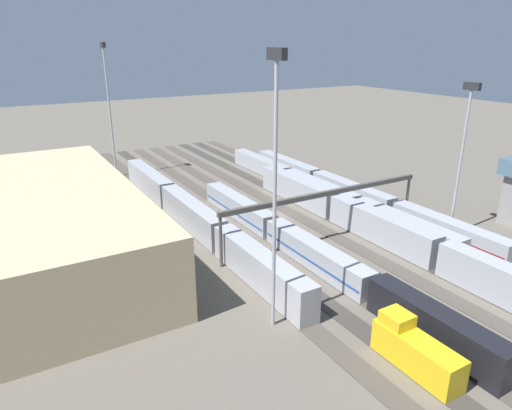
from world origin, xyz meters
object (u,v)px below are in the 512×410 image
object	(u,v)px
train_on_track_0	(351,192)
train_on_track_7	(192,215)
train_on_track_5	(307,249)
signal_gantry	(326,197)
train_on_track_6	(415,351)
train_on_track_2	(381,228)
light_mast_1	(108,96)
maintenance_shed	(59,222)
light_mast_3	(275,166)
train_on_track_1	(319,190)
light_mast_2	(464,141)

from	to	relation	value
train_on_track_0	train_on_track_7	bearing A→B (deg)	84.91
train_on_track_5	signal_gantry	distance (m)	10.72
train_on_track_7	train_on_track_5	bearing A→B (deg)	-154.89
train_on_track_7	train_on_track_6	xyz separation A→B (m)	(-46.88, -5.00, -0.46)
train_on_track_2	train_on_track_0	xyz separation A→B (m)	(18.60, -10.00, -0.60)
light_mast_1	maintenance_shed	distance (m)	47.34
maintenance_shed	light_mast_3	bearing A→B (deg)	-150.40
train_on_track_1	train_on_track_0	bearing A→B (deg)	-133.54
light_mast_3	signal_gantry	bearing A→B (deg)	-51.41
maintenance_shed	train_on_track_6	bearing A→B (deg)	-149.94
light_mast_2	light_mast_3	xyz separation A→B (m)	(-7.07, 41.13, 3.01)
train_on_track_1	train_on_track_6	bearing A→B (deg)	152.74
light_mast_3	train_on_track_6	bearing A→B (deg)	-148.86
train_on_track_5	light_mast_2	distance (m)	31.63
train_on_track_2	train_on_track_1	bearing A→B (deg)	-12.08
train_on_track_7	maintenance_shed	xyz separation A→B (m)	(-0.03, 22.12, 3.02)
train_on_track_7	train_on_track_2	size ratio (longest dim) A/B	1.00
light_mast_1	train_on_track_5	bearing A→B (deg)	-168.00
train_on_track_1	light_mast_3	xyz separation A→B (m)	(-34.52, 33.45, 17.73)
train_on_track_7	train_on_track_1	world-z (taller)	train_on_track_7
train_on_track_2	maintenance_shed	xyz separation A→B (m)	(21.70, 47.12, 3.02)
train_on_track_0	signal_gantry	size ratio (longest dim) A/B	1.79
train_on_track_0	light_mast_2	bearing A→B (deg)	-173.28
light_mast_1	signal_gantry	bearing A→B (deg)	-160.06
train_on_track_7	light_mast_2	xyz separation A→B (m)	(-25.82, -37.67, 14.12)
light_mast_2	signal_gantry	bearing A→B (deg)	64.43
train_on_track_5	signal_gantry	world-z (taller)	signal_gantry
train_on_track_6	light_mast_3	xyz separation A→B (m)	(13.99, 8.45, 17.59)
train_on_track_5	maintenance_shed	bearing A→B (deg)	56.44
train_on_track_1	maintenance_shed	size ratio (longest dim) A/B	1.28
light_mast_1	light_mast_2	bearing A→B (deg)	-148.52
train_on_track_6	light_mast_3	world-z (taller)	light_mast_3
train_on_track_0	maintenance_shed	world-z (taller)	maintenance_shed
train_on_track_2	train_on_track_0	world-z (taller)	train_on_track_2
train_on_track_2	train_on_track_6	bearing A→B (deg)	141.52
train_on_track_1	light_mast_1	bearing A→B (deg)	40.18
train_on_track_6	train_on_track_0	bearing A→B (deg)	-34.43
light_mast_1	maintenance_shed	world-z (taller)	light_mast_1
train_on_track_5	train_on_track_6	distance (m)	26.03
signal_gantry	train_on_track_6	bearing A→B (deg)	157.85
light_mast_1	train_on_track_2	bearing A→B (deg)	-155.76
train_on_track_5	light_mast_3	bearing A→B (deg)	130.66
train_on_track_7	light_mast_3	size ratio (longest dim) A/B	2.25
train_on_track_0	light_mast_1	size ratio (longest dim) A/B	2.24
train_on_track_2	light_mast_3	bearing A→B (deg)	111.43
signal_gantry	train_on_track_0	bearing A→B (deg)	-53.29
train_on_track_2	signal_gantry	distance (m)	10.64
train_on_track_2	light_mast_2	distance (m)	19.41
train_on_track_0	maintenance_shed	xyz separation A→B (m)	(3.09, 57.12, 3.62)
train_on_track_0	light_mast_1	distance (m)	61.05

